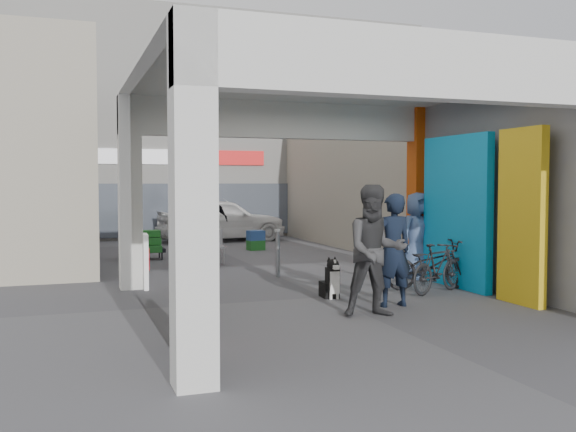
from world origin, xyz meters
name	(u,v)px	position (x,y,z in m)	size (l,w,h in m)	color
ground	(325,297)	(0.00, 0.00, 0.00)	(90.00, 90.00, 0.00)	#504F54
arcade_canopy	(377,159)	(0.54, -0.82, 2.30)	(6.40, 6.45, 6.40)	silver
far_building	(180,127)	(0.00, 13.99, 3.99)	(18.00, 4.08, 8.00)	white
plaza_bldg_left	(48,160)	(-4.50, 7.50, 2.50)	(2.00, 9.00, 5.00)	#A29986
plaza_bldg_right	(368,164)	(4.50, 7.50, 2.50)	(2.00, 9.00, 5.00)	#A29986
bollard_left	(207,259)	(-1.48, 2.53, 0.43)	(0.09, 0.09, 0.85)	gray
bollard_center	(278,254)	(-0.02, 2.46, 0.48)	(0.09, 0.09, 0.96)	gray
bollard_right	(356,255)	(1.64, 2.23, 0.41)	(0.09, 0.09, 0.82)	gray
advert_board_near	(191,304)	(-2.75, -2.48, 0.51)	(0.17, 0.56, 1.00)	white
advert_board_far	(146,261)	(-2.75, 1.92, 0.51)	(0.13, 0.55, 1.00)	white
cafe_set	(195,254)	(-1.29, 4.71, 0.29)	(1.35, 1.09, 0.82)	#ADADB2
produce_stand	(142,248)	(-2.30, 6.42, 0.29)	(1.10, 0.59, 0.72)	black
crate_stack	(256,240)	(1.04, 7.65, 0.28)	(0.49, 0.40, 0.56)	#1B6120
border_collie	(331,281)	(0.06, -0.11, 0.28)	(0.26, 0.51, 0.71)	black
man_with_dog	(393,250)	(0.69, -1.09, 0.88)	(0.64, 0.42, 1.77)	black
man_back_turned	(375,251)	(0.09, -1.67, 0.95)	(0.93, 0.72, 1.91)	#37373A
man_elderly	(417,235)	(2.60, 1.39, 0.87)	(0.85, 0.55, 1.74)	#4F6899
man_crates	(207,220)	(-0.55, 6.79, 0.94)	(1.10, 0.46, 1.88)	black
bicycle_front	(431,265)	(2.11, 0.10, 0.45)	(0.60, 1.71, 0.90)	black
bicycle_rear	(438,268)	(2.02, -0.27, 0.44)	(0.41, 1.46, 0.88)	black
white_van	(222,219)	(0.78, 10.77, 0.71)	(1.69, 4.19, 1.43)	white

